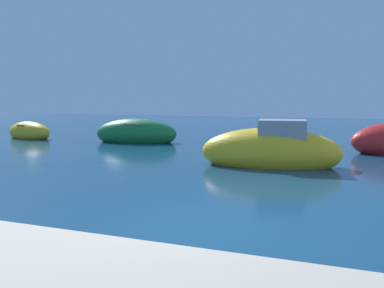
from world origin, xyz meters
name	(u,v)px	position (x,y,z in m)	size (l,w,h in m)	color
ground	(206,231)	(0.00, 0.00, 0.00)	(80.00, 80.00, 0.00)	navy
moored_boat_2	(136,134)	(-7.48, 11.47, 0.42)	(4.28, 2.35, 1.50)	#197233
moored_boat_3	(271,151)	(-0.09, 6.81, 0.49)	(4.63, 2.30, 1.83)	gold
moored_boat_5	(29,132)	(-13.79, 11.13, 0.33)	(3.34, 2.03, 1.17)	gold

